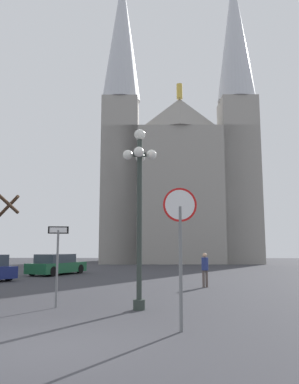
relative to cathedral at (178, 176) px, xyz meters
The scene contains 7 objects.
ground_plane 42.18m from the cathedral, 95.60° to the right, with size 120.00×120.00×0.00m, color #38383D.
cathedral is the anchor object (origin of this frame).
stop_sign 39.93m from the cathedral, 91.93° to the right, with size 0.79×0.16×3.22m.
one_way_arrow_sign 37.28m from the cathedral, 98.03° to the right, with size 0.63×0.17×2.51m.
street_lamp 36.87m from the cathedral, 93.89° to the right, with size 1.06×1.06×5.57m.
parked_car_far_green 25.46m from the cathedral, 112.90° to the right, with size 3.32×4.90×1.39m.
pedestrian_walking 31.09m from the cathedral, 89.61° to the right, with size 0.32×0.32×1.58m.
Camera 1 is at (2.31, -7.22, 1.85)m, focal length 35.78 mm.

